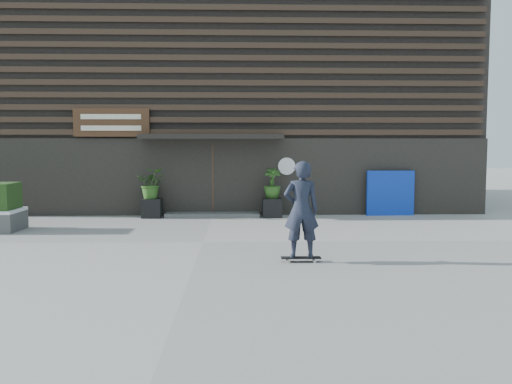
{
  "coord_description": "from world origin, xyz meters",
  "views": [
    {
      "loc": [
        0.87,
        -12.58,
        2.29
      ],
      "look_at": [
        1.28,
        0.99,
        1.1
      ],
      "focal_mm": 37.82,
      "sensor_mm": 36.0,
      "label": 1
    }
  ],
  "objects_px": {
    "blue_tarp": "(390,193)",
    "planter_pot_right": "(272,208)",
    "skateboarder": "(301,210)",
    "planter_pot_left": "(152,208)"
  },
  "relations": [
    {
      "from": "blue_tarp",
      "to": "planter_pot_right",
      "type": "bearing_deg",
      "value": -178.12
    },
    {
      "from": "planter_pot_right",
      "to": "blue_tarp",
      "type": "bearing_deg",
      "value": 4.44
    },
    {
      "from": "blue_tarp",
      "to": "skateboarder",
      "type": "relative_size",
      "value": 0.79
    },
    {
      "from": "planter_pot_right",
      "to": "skateboarder",
      "type": "bearing_deg",
      "value": -88.56
    },
    {
      "from": "planter_pot_left",
      "to": "planter_pot_right",
      "type": "relative_size",
      "value": 1.0
    },
    {
      "from": "planter_pot_left",
      "to": "blue_tarp",
      "type": "distance_m",
      "value": 7.68
    },
    {
      "from": "blue_tarp",
      "to": "skateboarder",
      "type": "distance_m",
      "value": 7.85
    },
    {
      "from": "planter_pot_right",
      "to": "skateboarder",
      "type": "distance_m",
      "value": 6.66
    },
    {
      "from": "skateboarder",
      "to": "planter_pot_right",
      "type": "bearing_deg",
      "value": 91.44
    },
    {
      "from": "planter_pot_left",
      "to": "skateboarder",
      "type": "distance_m",
      "value": 7.75
    }
  ]
}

